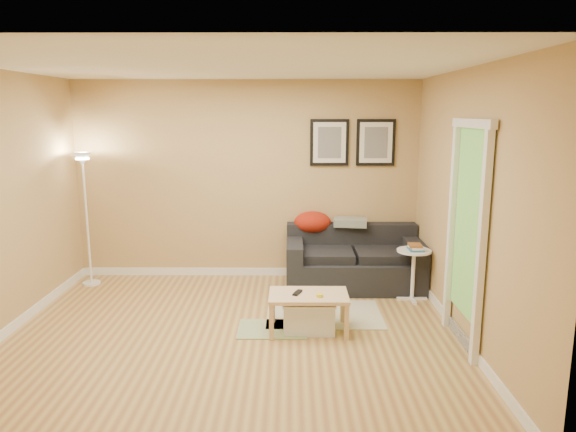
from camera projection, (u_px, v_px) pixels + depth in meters
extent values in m
plane|color=tan|center=(232.00, 336.00, 5.25)|extent=(4.50, 4.50, 0.00)
plane|color=white|center=(226.00, 65.00, 4.74)|extent=(4.50, 4.50, 0.00)
plane|color=tan|center=(247.00, 181.00, 6.96)|extent=(4.50, 0.00, 4.50)
plane|color=tan|center=(189.00, 269.00, 3.03)|extent=(4.50, 0.00, 4.50)
plane|color=tan|center=(467.00, 208.00, 4.98)|extent=(0.00, 4.00, 4.00)
cube|color=white|center=(248.00, 272.00, 7.19)|extent=(4.50, 0.02, 0.10)
cube|color=white|center=(8.00, 331.00, 5.25)|extent=(0.02, 4.00, 0.10)
cube|color=white|center=(458.00, 332.00, 5.22)|extent=(0.02, 4.00, 0.10)
cube|color=beige|center=(324.00, 314.00, 5.79)|extent=(1.25, 0.85, 0.01)
cube|color=#668C4C|center=(272.00, 329.00, 5.40)|extent=(0.70, 0.50, 0.01)
cube|color=black|center=(297.00, 293.00, 5.29)|extent=(0.10, 0.17, 0.02)
cylinder|color=yellow|center=(319.00, 295.00, 5.20)|extent=(0.07, 0.07, 0.03)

